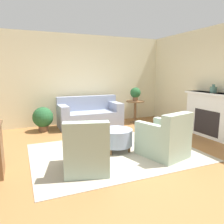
% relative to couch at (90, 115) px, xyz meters
% --- Properties ---
extents(ground_plane, '(16.00, 16.00, 0.00)m').
position_rel_couch_xyz_m(ground_plane, '(-0.20, -2.40, -0.34)').
color(ground_plane, '#996638').
extents(wall_back, '(9.86, 0.12, 2.80)m').
position_rel_couch_xyz_m(wall_back, '(-0.20, 0.59, 1.06)').
color(wall_back, beige).
rests_on(wall_back, ground_plane).
extents(rug, '(3.33, 2.44, 0.01)m').
position_rel_couch_xyz_m(rug, '(-0.20, -2.40, -0.33)').
color(rug, '#B2A893').
rests_on(rug, ground_plane).
extents(couch, '(1.89, 0.84, 0.91)m').
position_rel_couch_xyz_m(couch, '(0.00, 0.00, 0.00)').
color(couch, '#8E99B2').
rests_on(couch, ground_plane).
extents(armchair_left, '(0.90, 1.01, 0.89)m').
position_rel_couch_xyz_m(armchair_left, '(-0.98, -2.96, 0.01)').
color(armchair_left, '#9EB29E').
rests_on(armchair_left, rug).
extents(armchair_right, '(0.90, 1.01, 0.89)m').
position_rel_couch_xyz_m(armchair_right, '(0.59, -2.96, 0.01)').
color(armchair_right, '#9EB29E').
rests_on(armchair_right, rug).
extents(ottoman_table, '(0.69, 0.69, 0.46)m').
position_rel_couch_xyz_m(ottoman_table, '(-0.15, -2.30, -0.04)').
color(ottoman_table, '#8E99B2').
rests_on(ottoman_table, rug).
extents(side_table, '(0.60, 0.60, 0.72)m').
position_rel_couch_xyz_m(side_table, '(1.51, -0.12, 0.16)').
color(side_table, brown).
rests_on(side_table, ground_plane).
extents(fireplace, '(0.44, 1.53, 1.13)m').
position_rel_couch_xyz_m(fireplace, '(2.50, -2.31, 0.25)').
color(fireplace, white).
rests_on(fireplace, ground_plane).
extents(vase_mantel_near, '(0.16, 0.16, 0.21)m').
position_rel_couch_xyz_m(vase_mantel_near, '(2.49, -2.31, 0.88)').
color(vase_mantel_near, '#477066').
rests_on(vase_mantel_near, fireplace).
extents(potted_plant_on_side_table, '(0.34, 0.34, 0.44)m').
position_rel_couch_xyz_m(potted_plant_on_side_table, '(1.51, -0.12, 0.63)').
color(potted_plant_on_side_table, brown).
rests_on(potted_plant_on_side_table, side_table).
extents(potted_plant_floor, '(0.57, 0.57, 0.68)m').
position_rel_couch_xyz_m(potted_plant_floor, '(-1.38, -0.05, 0.04)').
color(potted_plant_floor, brown).
rests_on(potted_plant_floor, ground_plane).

